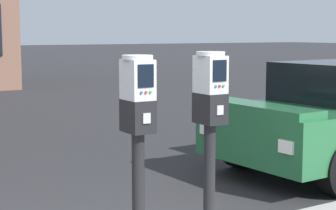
% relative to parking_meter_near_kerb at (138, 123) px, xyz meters
% --- Properties ---
extents(parking_meter_near_kerb, '(0.22, 0.25, 1.52)m').
position_rel_parking_meter_near_kerb_xyz_m(parking_meter_near_kerb, '(0.00, 0.00, 0.00)').
color(parking_meter_near_kerb, black).
rests_on(parking_meter_near_kerb, sidewalk_slab).
extents(parking_meter_twin_adjacent, '(0.22, 0.25, 1.53)m').
position_rel_parking_meter_near_kerb_xyz_m(parking_meter_twin_adjacent, '(0.62, 0.00, 0.01)').
color(parking_meter_twin_adjacent, black).
rests_on(parking_meter_twin_adjacent, sidewalk_slab).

